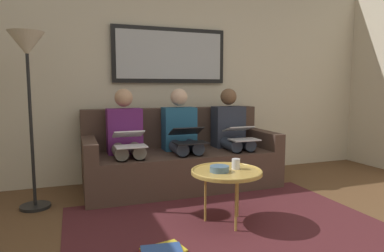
{
  "coord_description": "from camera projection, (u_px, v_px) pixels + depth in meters",
  "views": [
    {
      "loc": [
        1.19,
        1.6,
        1.16
      ],
      "look_at": [
        0.0,
        -1.7,
        0.75
      ],
      "focal_mm": 31.46,
      "sensor_mm": 36.0,
      "label": 1
    }
  ],
  "objects": [
    {
      "name": "laptop_white",
      "position": [
        129.0,
        139.0,
        3.43
      ],
      "size": [
        0.31,
        0.36,
        0.16
      ],
      "color": "white"
    },
    {
      "name": "person_right",
      "position": [
        126.0,
        138.0,
        3.66
      ],
      "size": [
        0.38,
        0.58,
        1.14
      ],
      "color": "#66236B",
      "rests_on": "couch"
    },
    {
      "name": "person_middle",
      "position": [
        182.0,
        135.0,
        3.87
      ],
      "size": [
        0.38,
        0.58,
        1.14
      ],
      "color": "#235B84",
      "rests_on": "couch"
    },
    {
      "name": "person_left",
      "position": [
        232.0,
        132.0,
        4.09
      ],
      "size": [
        0.38,
        0.58,
        1.14
      ],
      "color": "#2D3342",
      "rests_on": "couch"
    },
    {
      "name": "couch",
      "position": [
        180.0,
        159.0,
        3.97
      ],
      "size": [
        2.2,
        0.9,
        0.9
      ],
      "color": "#4C382D",
      "rests_on": "ground_plane"
    },
    {
      "name": "laptop_black",
      "position": [
        188.0,
        136.0,
        3.66
      ],
      "size": [
        0.36,
        0.37,
        0.17
      ],
      "color": "black"
    },
    {
      "name": "magazine_stack",
      "position": [
        163.0,
        252.0,
        2.32
      ],
      "size": [
        0.34,
        0.3,
        0.04
      ],
      "color": "red",
      "rests_on": "ground_plane"
    },
    {
      "name": "area_rug",
      "position": [
        226.0,
        225.0,
        2.82
      ],
      "size": [
        2.6,
        1.8,
        0.01
      ],
      "primitive_type": "cube",
      "color": "#4C1E23",
      "rests_on": "ground_plane"
    },
    {
      "name": "cup",
      "position": [
        236.0,
        164.0,
        2.88
      ],
      "size": [
        0.07,
        0.07,
        0.09
      ],
      "primitive_type": "cylinder",
      "color": "silver",
      "rests_on": "coffee_table"
    },
    {
      "name": "laptop_silver",
      "position": [
        241.0,
        133.0,
        3.86
      ],
      "size": [
        0.32,
        0.35,
        0.15
      ],
      "color": "silver"
    },
    {
      "name": "coffee_table",
      "position": [
        227.0,
        172.0,
        2.83
      ],
      "size": [
        0.6,
        0.6,
        0.47
      ],
      "color": "tan",
      "rests_on": "ground_plane"
    },
    {
      "name": "standing_lamp",
      "position": [
        28.0,
        64.0,
        3.08
      ],
      "size": [
        0.32,
        0.32,
        1.66
      ],
      "color": "black",
      "rests_on": "ground_plane"
    },
    {
      "name": "wall_rear",
      "position": [
        168.0,
        76.0,
        4.31
      ],
      "size": [
        6.0,
        0.12,
        2.6
      ],
      "primitive_type": "cube",
      "color": "beige",
      "rests_on": "ground_plane"
    },
    {
      "name": "framed_mirror",
      "position": [
        170.0,
        55.0,
        4.19
      ],
      "size": [
        1.44,
        0.05,
        0.68
      ],
      "color": "black"
    },
    {
      "name": "bowl",
      "position": [
        219.0,
        169.0,
        2.79
      ],
      "size": [
        0.16,
        0.16,
        0.05
      ],
      "primitive_type": "cylinder",
      "color": "slate",
      "rests_on": "coffee_table"
    }
  ]
}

